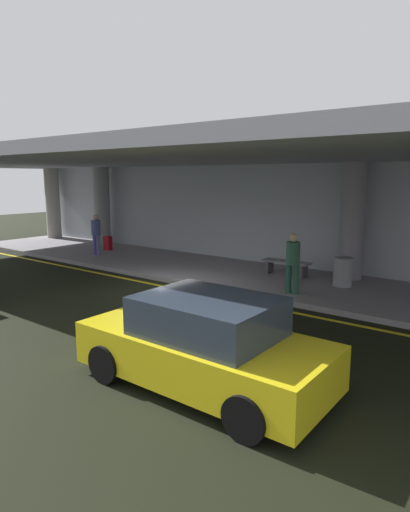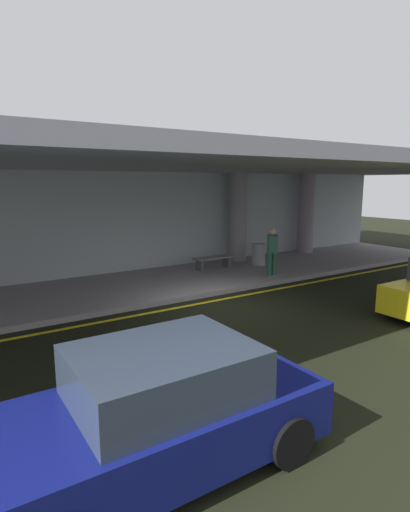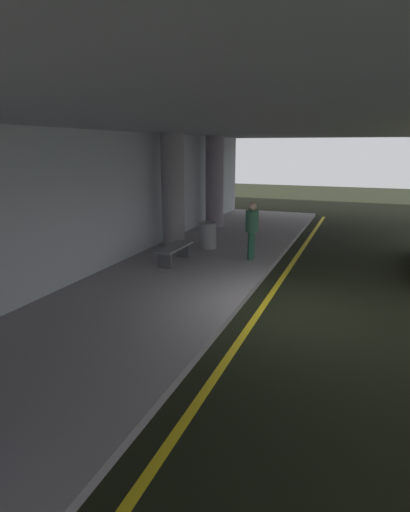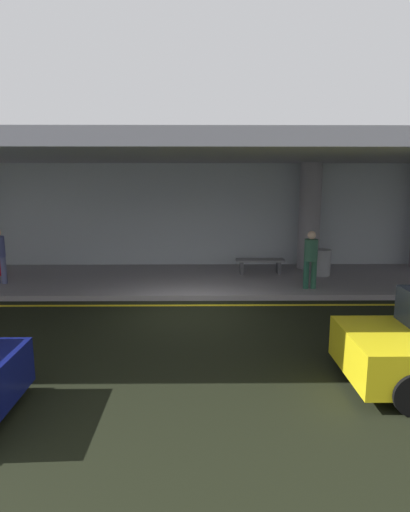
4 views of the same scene
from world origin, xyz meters
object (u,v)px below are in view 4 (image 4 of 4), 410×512
object	(u,v)px
traveler_with_luggage	(311,256)
bench_metal	(260,263)
support_column_center	(310,216)
trash_bin_steel	(322,262)

from	to	relation	value
traveler_with_luggage	bench_metal	bearing A→B (deg)	-105.27
support_column_center	traveler_with_luggage	xyz separation A→B (m)	(-0.62, -2.81, -0.86)
trash_bin_steel	support_column_center	bearing A→B (deg)	99.50
support_column_center	traveler_with_luggage	world-z (taller)	support_column_center
trash_bin_steel	traveler_with_luggage	bearing A→B (deg)	-115.71
traveler_with_luggage	trash_bin_steel	size ratio (longest dim) A/B	1.98
traveler_with_luggage	bench_metal	world-z (taller)	traveler_with_luggage
traveler_with_luggage	support_column_center	bearing A→B (deg)	-148.80
support_column_center	bench_metal	xyz separation A→B (m)	(-1.80, -0.86, -1.47)
traveler_with_luggage	bench_metal	xyz separation A→B (m)	(-1.18, 1.96, -0.61)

